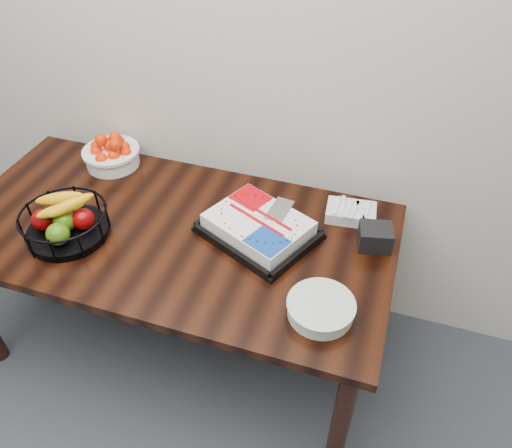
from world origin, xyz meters
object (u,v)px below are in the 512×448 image
(napkin_box, at_px, (375,237))
(fruit_basket, at_px, (65,221))
(plate_stack, at_px, (321,309))
(cake_tray, at_px, (258,227))
(table, at_px, (172,244))
(tangerine_bowl, at_px, (111,151))

(napkin_box, bearing_deg, fruit_basket, -164.66)
(plate_stack, distance_m, napkin_box, 0.41)
(cake_tray, height_order, plate_stack, cake_tray)
(table, distance_m, napkin_box, 0.83)
(cake_tray, height_order, fruit_basket, fruit_basket)
(table, height_order, napkin_box, napkin_box)
(fruit_basket, height_order, napkin_box, fruit_basket)
(tangerine_bowl, bearing_deg, table, -36.44)
(cake_tray, height_order, tangerine_bowl, tangerine_bowl)
(fruit_basket, bearing_deg, tangerine_bowl, 99.95)
(tangerine_bowl, relative_size, plate_stack, 1.13)
(table, bearing_deg, cake_tray, 12.54)
(napkin_box, bearing_deg, tangerine_bowl, 172.10)
(table, distance_m, plate_stack, 0.73)
(cake_tray, xyz_separation_m, plate_stack, (0.32, -0.32, -0.01))
(cake_tray, relative_size, napkin_box, 4.24)
(tangerine_bowl, bearing_deg, plate_stack, -26.81)
(tangerine_bowl, bearing_deg, cake_tray, -17.49)
(fruit_basket, distance_m, napkin_box, 1.21)
(table, xyz_separation_m, cake_tray, (0.35, 0.08, 0.13))
(table, height_order, cake_tray, cake_tray)
(cake_tray, relative_size, tangerine_bowl, 2.00)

